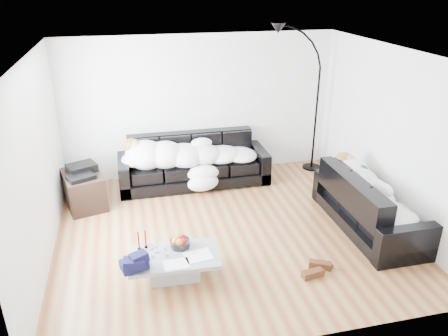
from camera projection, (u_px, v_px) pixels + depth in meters
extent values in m
plane|color=brown|center=(229.00, 231.00, 6.55)|extent=(5.00, 5.00, 0.00)
cube|color=silver|center=(200.00, 107.00, 8.03)|extent=(5.00, 0.02, 2.60)
cube|color=silver|center=(37.00, 167.00, 5.51)|extent=(0.02, 4.50, 2.60)
cube|color=silver|center=(391.00, 136.00, 6.55)|extent=(0.02, 4.50, 2.60)
plane|color=white|center=(229.00, 54.00, 5.50)|extent=(5.00, 5.00, 0.00)
cube|color=black|center=(194.00, 161.00, 7.89)|extent=(2.67, 0.93, 0.87)
cube|color=black|center=(370.00, 202.00, 6.49)|extent=(0.89, 2.08, 0.84)
ellipsoid|color=#0C4E56|center=(348.00, 167.00, 6.93)|extent=(0.42, 0.38, 0.20)
cube|color=#939699|center=(174.00, 266.00, 5.49)|extent=(1.14, 0.70, 0.32)
cylinder|color=white|center=(180.00, 241.00, 5.57)|extent=(0.30, 0.30, 0.16)
cylinder|color=white|center=(157.00, 248.00, 5.44)|extent=(0.07, 0.07, 0.15)
cylinder|color=white|center=(151.00, 251.00, 5.34)|extent=(0.10, 0.10, 0.19)
cylinder|color=white|center=(167.00, 251.00, 5.37)|extent=(0.08, 0.08, 0.16)
cylinder|color=maroon|center=(139.00, 241.00, 5.48)|extent=(0.06, 0.06, 0.26)
cylinder|color=maroon|center=(145.00, 239.00, 5.53)|extent=(0.05, 0.05, 0.25)
cube|color=silver|center=(198.00, 255.00, 5.41)|extent=(0.37, 0.30, 0.01)
cube|color=silver|center=(177.00, 264.00, 5.25)|extent=(0.32, 0.24, 0.01)
cube|color=black|center=(84.00, 190.00, 7.16)|extent=(0.76, 0.95, 0.57)
cube|color=black|center=(81.00, 170.00, 7.02)|extent=(0.54, 0.49, 0.13)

